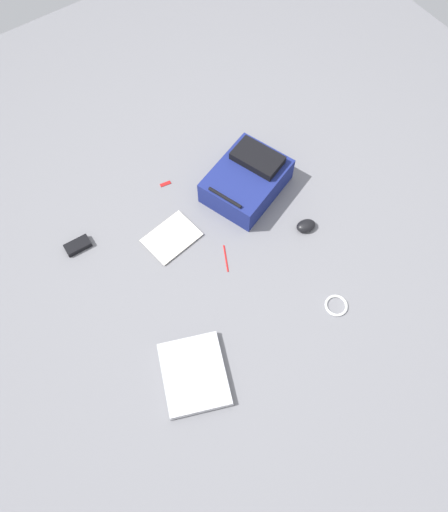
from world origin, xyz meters
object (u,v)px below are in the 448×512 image
(computer_mouse, at_px, (306,226))
(laptop, at_px, (194,374))
(backpack, at_px, (247,179))
(power_brick, at_px, (78,246))
(pen_black, at_px, (226,258))
(usb_stick, at_px, (165,184))
(cable_coil, at_px, (336,306))
(book_red, at_px, (172,238))

(computer_mouse, bearing_deg, laptop, 122.52)
(backpack, relative_size, power_brick, 3.97)
(laptop, bearing_deg, pen_black, -48.32)
(backpack, distance_m, power_brick, 0.86)
(laptop, distance_m, usb_stick, 0.97)
(laptop, bearing_deg, backpack, -48.97)
(laptop, relative_size, computer_mouse, 4.13)
(power_brick, bearing_deg, cable_coil, -138.94)
(power_brick, bearing_deg, backpack, -102.21)
(backpack, bearing_deg, laptop, 131.03)
(book_red, distance_m, cable_coil, 0.81)
(backpack, bearing_deg, computer_mouse, -164.41)
(laptop, distance_m, book_red, 0.66)
(computer_mouse, height_order, pen_black, computer_mouse)
(backpack, distance_m, book_red, 0.46)
(laptop, height_order, book_red, laptop)
(laptop, bearing_deg, usb_stick, -24.67)
(usb_stick, bearing_deg, backpack, -128.42)
(backpack, bearing_deg, book_red, 93.53)
(cable_coil, relative_size, usb_stick, 1.88)
(computer_mouse, bearing_deg, power_brick, 73.96)
(power_brick, bearing_deg, laptop, -171.95)
(cable_coil, distance_m, power_brick, 1.21)
(cable_coil, xyz_separation_m, pen_black, (0.47, 0.26, -0.00))
(book_red, distance_m, computer_mouse, 0.64)
(cable_coil, bearing_deg, pen_black, 29.22)
(computer_mouse, distance_m, cable_coil, 0.41)
(backpack, distance_m, cable_coil, 0.74)
(pen_black, bearing_deg, usb_stick, 1.23)
(book_red, height_order, usb_stick, book_red)
(cable_coil, bearing_deg, usb_stick, 15.61)
(laptop, height_order, pen_black, laptop)
(computer_mouse, height_order, usb_stick, computer_mouse)
(backpack, relative_size, cable_coil, 4.58)
(backpack, bearing_deg, power_brick, 77.79)
(power_brick, relative_size, pen_black, 0.85)
(computer_mouse, distance_m, usb_stick, 0.73)
(backpack, xyz_separation_m, book_red, (-0.03, 0.46, -0.07))
(laptop, bearing_deg, power_brick, 8.05)
(usb_stick, bearing_deg, book_red, 153.92)
(book_red, xyz_separation_m, power_brick, (0.21, 0.38, 0.01))
(laptop, relative_size, pen_black, 2.81)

